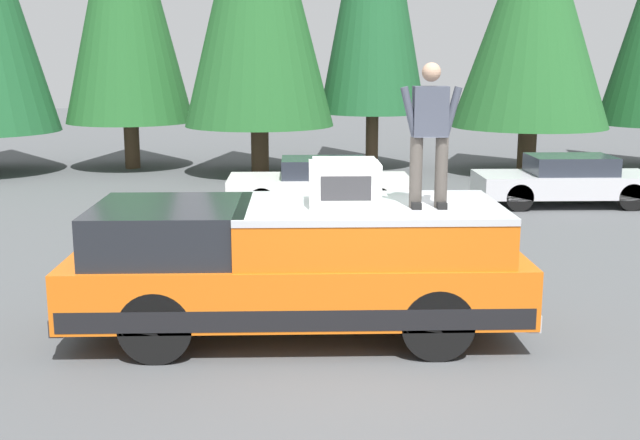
# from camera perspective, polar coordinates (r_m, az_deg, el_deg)

# --- Properties ---
(ground_plane) EXTENTS (90.00, 90.00, 0.00)m
(ground_plane) POSITION_cam_1_polar(r_m,az_deg,el_deg) (9.54, 3.16, -9.17)
(ground_plane) COLOR #4C4F51
(pickup_truck) EXTENTS (2.01, 5.54, 1.65)m
(pickup_truck) POSITION_cam_1_polar(r_m,az_deg,el_deg) (9.70, -1.65, -3.37)
(pickup_truck) COLOR orange
(pickup_truck) RESTS_ON ground
(compressor_unit) EXTENTS (0.65, 0.84, 0.56)m
(compressor_unit) POSITION_cam_1_polar(r_m,az_deg,el_deg) (9.42, 1.78, 2.72)
(compressor_unit) COLOR white
(compressor_unit) RESTS_ON pickup_truck
(person_on_truck_bed) EXTENTS (0.29, 0.72, 1.69)m
(person_on_truck_bed) POSITION_cam_1_polar(r_m,az_deg,el_deg) (9.29, 7.96, 6.38)
(person_on_truck_bed) COLOR #423D38
(person_on_truck_bed) RESTS_ON pickup_truck
(parked_car_silver) EXTENTS (1.64, 4.10, 1.16)m
(parked_car_silver) POSITION_cam_1_polar(r_m,az_deg,el_deg) (19.22, 17.41, 2.76)
(parked_car_silver) COLOR silver
(parked_car_silver) RESTS_ON ground
(parked_car_white) EXTENTS (1.64, 4.10, 1.16)m
(parked_car_white) POSITION_cam_1_polar(r_m,az_deg,el_deg) (17.85, 0.01, 2.64)
(parked_car_white) COLOR white
(parked_car_white) RESTS_ON ground
(conifer_left) EXTENTS (4.56, 4.56, 8.12)m
(conifer_left) POSITION_cam_1_polar(r_m,az_deg,el_deg) (24.18, 15.26, 14.50)
(conifer_left) COLOR #4C3826
(conifer_left) RESTS_ON ground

